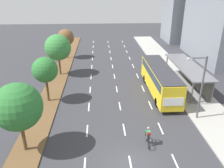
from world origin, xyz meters
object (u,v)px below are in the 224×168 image
object	(u,v)px
median_tree_nearest	(18,107)
median_tree_second	(45,70)
median_tree_third	(58,48)
bus	(160,78)
bus_shelter	(189,74)
cyclist	(148,137)
streetlight	(201,84)
median_tree_fourth	(66,38)

from	to	relation	value
median_tree_nearest	median_tree_second	size ratio (longest dim) A/B	1.11
median_tree_nearest	median_tree_third	size ratio (longest dim) A/B	0.97
bus	median_tree_third	size ratio (longest dim) A/B	1.87
bus_shelter	median_tree_nearest	xyz separation A→B (m)	(-17.97, -11.88, 2.24)
bus	median_tree_nearest	distance (m)	17.21
bus	median_tree_second	world-z (taller)	median_tree_second
cyclist	streetlight	distance (m)	7.46
bus	median_tree_second	distance (m)	13.73
cyclist	median_tree_second	xyz separation A→B (m)	(-10.03, 8.51, 3.13)
cyclist	median_tree_fourth	size ratio (longest dim) A/B	0.35
bus_shelter	cyclist	distance (m)	14.11
bus	median_tree_nearest	size ratio (longest dim) A/B	1.93
bus_shelter	median_tree_nearest	world-z (taller)	median_tree_nearest
cyclist	median_tree_nearest	bearing A→B (deg)	-179.18
bus_shelter	median_tree_second	xyz separation A→B (m)	(-17.79, -3.22, 2.06)
bus_shelter	median_tree_second	distance (m)	18.19
bus_shelter	median_tree_fourth	bearing A→B (deg)	141.49
bus	cyclist	distance (m)	10.74
median_tree_second	median_tree_fourth	distance (m)	17.32
cyclist	median_tree_third	distance (m)	20.14
median_tree_nearest	median_tree_fourth	distance (m)	25.98
bus_shelter	cyclist	xyz separation A→B (m)	(-7.76, -11.73, -1.08)
streetlight	median_tree_nearest	bearing A→B (deg)	-166.18
median_tree_nearest	streetlight	bearing A→B (deg)	13.82
bus_shelter	median_tree_second	bearing A→B (deg)	-169.75
median_tree_fourth	streetlight	bearing A→B (deg)	-54.73
bus	median_tree_third	world-z (taller)	median_tree_third
bus_shelter	median_tree_nearest	bearing A→B (deg)	-146.54
bus	bus_shelter	bearing A→B (deg)	21.10
bus	streetlight	world-z (taller)	streetlight
bus	median_tree_third	distance (m)	15.35
bus_shelter	median_tree_nearest	size ratio (longest dim) A/B	1.88
median_tree_nearest	median_tree_second	xyz separation A→B (m)	(0.18, 8.66, -0.18)
cyclist	median_tree_second	size ratio (longest dim) A/B	0.35
median_tree_third	streetlight	xyz separation A→B (m)	(15.60, -13.42, -0.36)
median_tree_nearest	median_tree_second	world-z (taller)	median_tree_nearest
median_tree_second	median_tree_third	size ratio (longest dim) A/B	0.87
bus_shelter	median_tree_third	world-z (taller)	median_tree_third
bus_shelter	median_tree_third	size ratio (longest dim) A/B	1.82
median_tree_second	median_tree_fourth	size ratio (longest dim) A/B	1.00
median_tree_third	median_tree_fourth	distance (m)	8.67
bus	cyclist	bearing A→B (deg)	-109.07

